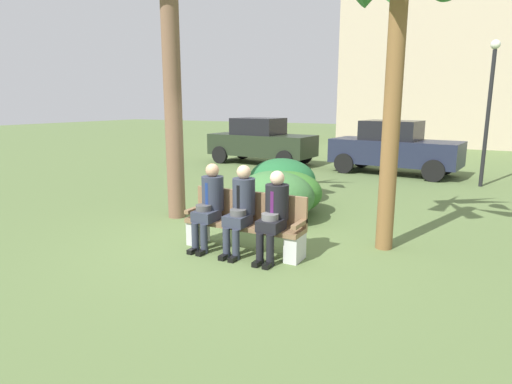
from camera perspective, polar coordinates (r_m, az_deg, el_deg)
The scene contains 13 objects.
ground_plane at distance 6.93m, azimuth -2.31°, elevation -6.95°, with size 80.00×80.00×0.00m, color #5A713E.
park_bench at distance 6.55m, azimuth -1.41°, elevation -4.22°, with size 1.89×0.44×0.90m.
seated_man_left at distance 6.65m, azimuth -6.19°, elevation -1.29°, with size 0.34×0.72×1.31m.
seated_man_middle at distance 6.36m, azimuth -2.02°, elevation -1.77°, with size 0.34×0.72×1.33m.
seated_man_right at distance 6.12m, azimuth 2.41°, elevation -2.54°, with size 0.34×0.72×1.28m.
palm_tree_short at distance 8.59m, azimuth -11.33°, elevation 22.69°, with size 1.58×1.64×5.78m.
shrub_near_bench at distance 8.79m, azimuth 4.36°, elevation -0.05°, with size 1.38×1.26×0.86m, color #356E27.
shrub_mid_lawn at distance 9.94m, azimuth 3.47°, elevation 1.67°, with size 1.56×1.43×0.97m, color #236333.
shrub_far_lawn at distance 8.16m, azimuth 2.45°, elevation -0.58°, with size 1.54×1.41×0.96m, color #376934.
parked_car_near at distance 16.04m, azimuth 0.67°, elevation 6.78°, with size 3.99×1.90×1.68m.
parked_car_far at distance 14.32m, azimuth 17.84°, elevation 5.63°, with size 4.05×2.08×1.68m.
street_lamp at distance 12.98m, azimuth 28.59°, elevation 10.74°, with size 0.24×0.24×3.80m.
building_backdrop at distance 26.94m, azimuth 26.60°, elevation 21.26°, with size 12.76×6.36×14.40m.
Camera 1 is at (3.32, -5.67, 2.22)m, focal length 30.14 mm.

